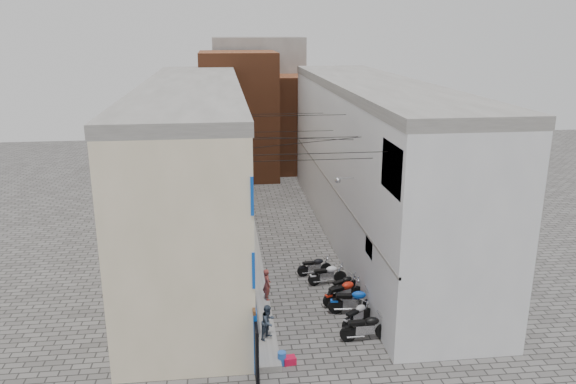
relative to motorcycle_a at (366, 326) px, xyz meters
name	(u,v)px	position (x,y,z in m)	size (l,w,h in m)	color
ground	(326,369)	(-1.90, -1.75, -0.60)	(90.00, 90.00, 0.00)	#504D4B
plinth	(250,239)	(-3.95, 11.25, -0.48)	(0.90, 26.00, 0.25)	slate
building_left	(195,167)	(-6.88, 11.20, 3.90)	(5.10, 27.00, 9.00)	beige
building_right	(372,161)	(3.10, 11.25, 3.90)	(5.94, 26.00, 9.00)	silver
building_far_brick_left	(239,115)	(-3.90, 26.25, 4.40)	(6.00, 6.00, 10.00)	brown
building_far_brick_right	(297,122)	(1.10, 28.25, 3.40)	(5.00, 6.00, 8.00)	brown
building_far_concrete	(259,100)	(-1.90, 32.25, 4.90)	(8.00, 5.00, 11.00)	slate
far_shopfront	(267,169)	(-1.90, 23.45, 0.60)	(2.00, 0.30, 2.40)	black
overhead_wires	(298,135)	(-1.90, 5.90, 6.52)	(5.80, 13.02, 1.32)	black
motorcycle_a	(366,326)	(0.00, 0.00, 0.00)	(0.66, 2.07, 1.20)	black
motorcycle_b	(357,314)	(-0.06, 1.18, -0.09)	(0.56, 1.77, 1.02)	#9C9BA0
motorcycle_c	(353,300)	(0.00, 2.19, 0.03)	(0.68, 2.17, 1.25)	#0B3FAD
motorcycle_d	(343,291)	(-0.22, 3.12, 0.00)	(0.66, 2.08, 1.20)	#B21D0C
motorcycle_e	(344,284)	(0.00, 4.02, -0.10)	(0.54, 1.72, 1.00)	black
motorcycle_f	(327,273)	(-0.57, 5.13, -0.05)	(0.60, 1.90, 1.10)	silver
motorcycle_g	(315,265)	(-1.00, 6.22, -0.09)	(0.56, 1.78, 1.03)	black
person_a	(267,284)	(-3.60, 3.44, 0.36)	(0.52, 0.34, 1.43)	brown
person_b	(268,322)	(-3.82, 0.21, 0.34)	(0.67, 0.53, 1.39)	#343F4E
water_jug_near	(282,358)	(-3.45, -1.25, -0.35)	(0.32, 0.32, 0.49)	blue
water_jug_far	(282,359)	(-3.45, -1.25, -0.37)	(0.29, 0.29, 0.45)	#224AAA
red_crate	(290,360)	(-3.17, -1.25, -0.46)	(0.45, 0.33, 0.28)	#BE0D30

